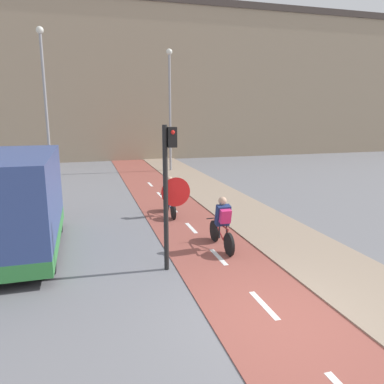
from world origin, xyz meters
The scene contains 9 objects.
ground_plane centered at (0.00, 0.00, 0.00)m, with size 120.00×120.00×0.00m, color slate.
bike_lane centered at (0.00, 0.01, 0.01)m, with size 2.37×60.00×0.02m.
building_row_background centered at (0.00, 25.51, 5.90)m, with size 60.00×5.20×11.78m.
traffic_light_pole centered at (-1.33, 2.67, 2.06)m, with size 0.67×0.25×3.34m.
street_lamp_far centered at (-4.84, 15.42, 4.62)m, with size 0.36×0.36×7.68m.
street_lamp_sidewalk centered at (2.01, 17.16, 4.37)m, with size 0.36×0.36×7.21m.
cyclist_near centered at (0.30, 3.56, 0.70)m, with size 0.46×1.74×1.43m.
cyclist_far centered at (-0.31, 7.17, 0.65)m, with size 0.46×1.69×1.41m.
van centered at (-4.95, 4.75, 1.27)m, with size 2.17×4.80×2.59m.
Camera 1 is at (-3.11, -5.35, 3.62)m, focal length 35.00 mm.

